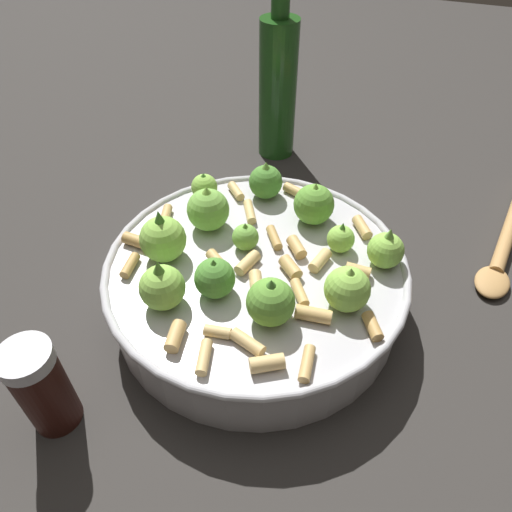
{
  "coord_description": "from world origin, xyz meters",
  "views": [
    {
      "loc": [
        -0.11,
        0.3,
        0.38
      ],
      "look_at": [
        0.0,
        0.0,
        0.07
      ],
      "focal_mm": 32.7,
      "sensor_mm": 36.0,
      "label": 1
    }
  ],
  "objects_px": {
    "cooking_pan": "(256,276)",
    "wooden_spoon": "(507,235)",
    "pepper_shaker": "(42,387)",
    "olive_oil_bottle": "(278,87)"
  },
  "relations": [
    {
      "from": "pepper_shaker",
      "to": "wooden_spoon",
      "type": "xyz_separation_m",
      "value": [
        -0.36,
        -0.38,
        -0.04
      ]
    },
    {
      "from": "cooking_pan",
      "to": "wooden_spoon",
      "type": "height_order",
      "value": "cooking_pan"
    },
    {
      "from": "pepper_shaker",
      "to": "olive_oil_bottle",
      "type": "xyz_separation_m",
      "value": [
        -0.04,
        -0.48,
        0.05
      ]
    },
    {
      "from": "olive_oil_bottle",
      "to": "wooden_spoon",
      "type": "bearing_deg",
      "value": 163.64
    },
    {
      "from": "pepper_shaker",
      "to": "olive_oil_bottle",
      "type": "bearing_deg",
      "value": -94.32
    },
    {
      "from": "cooking_pan",
      "to": "wooden_spoon",
      "type": "distance_m",
      "value": 0.32
    },
    {
      "from": "pepper_shaker",
      "to": "cooking_pan",
      "type": "bearing_deg",
      "value": -121.75
    },
    {
      "from": "wooden_spoon",
      "to": "cooking_pan",
      "type": "bearing_deg",
      "value": 38.16
    },
    {
      "from": "cooking_pan",
      "to": "wooden_spoon",
      "type": "bearing_deg",
      "value": -141.84
    },
    {
      "from": "cooking_pan",
      "to": "olive_oil_bottle",
      "type": "relative_size",
      "value": 1.24
    }
  ]
}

